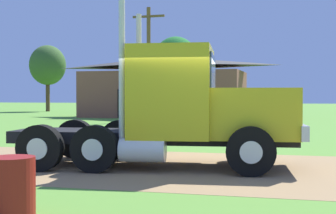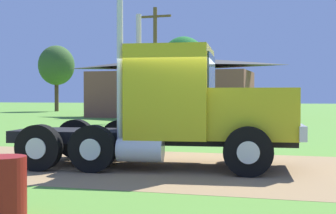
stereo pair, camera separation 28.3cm
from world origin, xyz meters
name	(u,v)px [view 2 (the right image)]	position (x,y,z in m)	size (l,w,h in m)	color
ground_plane	(180,167)	(0.00, 0.00, 0.00)	(200.00, 200.00, 0.00)	#578C33
dirt_track	(180,167)	(0.00, 0.00, 0.00)	(120.00, 5.87, 0.01)	#97774E
truck_foreground_white	(184,111)	(0.07, 0.12, 1.33)	(6.96, 3.16, 3.80)	black
steel_barrel	(3,187)	(-1.27, -5.07, 0.42)	(0.63, 0.63, 0.84)	maroon
shed_building	(171,88)	(-7.01, 25.83, 2.33)	(13.29, 6.84, 4.84)	brown
utility_pole_far	(155,61)	(-6.43, 19.40, 4.03)	(2.20, 0.26, 7.57)	brown
tree_left	(56,66)	(-22.88, 36.31, 5.05)	(3.96, 3.96, 7.26)	#513823
tree_mid	(183,62)	(-8.27, 35.39, 5.12)	(4.57, 4.57, 7.65)	#513823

